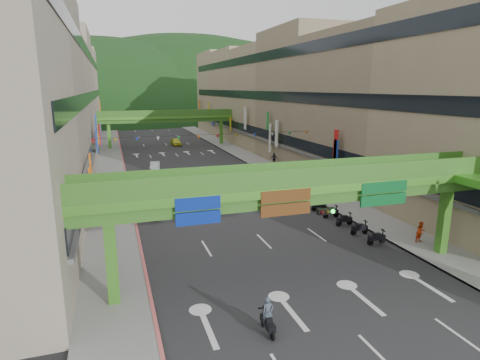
{
  "coord_description": "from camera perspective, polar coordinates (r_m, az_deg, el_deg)",
  "views": [
    {
      "loc": [
        -10.53,
        -14.82,
        11.5
      ],
      "look_at": [
        0.0,
        18.0,
        3.5
      ],
      "focal_mm": 30.0,
      "sensor_mm": 36.0,
      "label": 1
    }
  ],
  "objects": [
    {
      "name": "ground",
      "position": [
        21.51,
        15.76,
        -19.79
      ],
      "size": [
        320.0,
        320.0,
        0.0
      ],
      "primitive_type": "plane",
      "color": "black",
      "rests_on": "ground"
    },
    {
      "name": "road_slab",
      "position": [
        66.67,
        -8.44,
        3.0
      ],
      "size": [
        18.0,
        140.0,
        0.02
      ],
      "primitive_type": "cube",
      "color": "#28282B",
      "rests_on": "ground"
    },
    {
      "name": "sidewalk_left",
      "position": [
        65.82,
        -17.93,
        2.43
      ],
      "size": [
        4.0,
        140.0,
        0.15
      ],
      "primitive_type": "cube",
      "color": "gray",
      "rests_on": "ground"
    },
    {
      "name": "sidewalk_right",
      "position": [
        69.25,
        0.58,
        3.57
      ],
      "size": [
        4.0,
        140.0,
        0.15
      ],
      "primitive_type": "cube",
      "color": "gray",
      "rests_on": "ground"
    },
    {
      "name": "curb_left",
      "position": [
        65.84,
        -16.28,
        2.56
      ],
      "size": [
        0.2,
        140.0,
        0.18
      ],
      "primitive_type": "cube",
      "color": "#CC5959",
      "rests_on": "ground"
    },
    {
      "name": "curb_right",
      "position": [
        68.68,
        -0.93,
        3.5
      ],
      "size": [
        0.2,
        140.0,
        0.18
      ],
      "primitive_type": "cube",
      "color": "gray",
      "rests_on": "ground"
    },
    {
      "name": "building_row_left",
      "position": [
        65.4,
        -25.57,
        10.03
      ],
      "size": [
        12.8,
        95.0,
        19.0
      ],
      "color": "#9E937F",
      "rests_on": "ground"
    },
    {
      "name": "building_row_right",
      "position": [
        71.23,
        6.79,
        11.33
      ],
      "size": [
        12.8,
        95.0,
        19.0
      ],
      "color": "gray",
      "rests_on": "ground"
    },
    {
      "name": "overpass_near",
      "position": [
        24.07,
        11.37,
        -2.36
      ],
      "size": [
        28.0,
        12.27,
        7.1
      ],
      "color": "#4C9E2D",
      "rests_on": "ground"
    },
    {
      "name": "overpass_far",
      "position": [
        80.75,
        -10.35,
        8.53
      ],
      "size": [
        28.0,
        2.2,
        7.1
      ],
      "color": "#4C9E2D",
      "rests_on": "ground"
    },
    {
      "name": "hill_left",
      "position": [
        175.26,
        -19.43,
        8.57
      ],
      "size": [
        168.0,
        140.0,
        112.0
      ],
      "primitive_type": "ellipsoid",
      "color": "#1C4419",
      "rests_on": "ground"
    },
    {
      "name": "hill_right",
      "position": [
        198.37,
        -7.54,
        9.63
      ],
      "size": [
        208.0,
        176.0,
        128.0
      ],
      "primitive_type": "ellipsoid",
      "color": "#1C4419",
      "rests_on": "ground"
    },
    {
      "name": "bunting_string",
      "position": [
        46.38,
        -4.56,
        6.16
      ],
      "size": [
        26.0,
        0.36,
        0.47
      ],
      "color": "black",
      "rests_on": "ground"
    },
    {
      "name": "scooter_rider_near",
      "position": [
        20.14,
        3.97,
        -18.9
      ],
      "size": [
        0.57,
        1.6,
        1.86
      ],
      "color": "black",
      "rests_on": "ground"
    },
    {
      "name": "scooter_rider_mid",
      "position": [
        40.66,
        1.5,
        -1.81
      ],
      "size": [
        0.88,
        1.6,
        2.06
      ],
      "color": "black",
      "rests_on": "ground"
    },
    {
      "name": "scooter_rider_left",
      "position": [
        36.45,
        -12.02,
        -4.13
      ],
      "size": [
        0.88,
        1.6,
        1.84
      ],
      "color": "gray",
      "rests_on": "ground"
    },
    {
      "name": "scooter_rider_far",
      "position": [
        42.39,
        -10.63,
        -1.42
      ],
      "size": [
        0.92,
        1.6,
        2.09
      ],
      "color": "maroon",
      "rests_on": "ground"
    },
    {
      "name": "parked_scooter_row",
      "position": [
        36.18,
        13.7,
        -4.98
      ],
      "size": [
        1.6,
        11.55,
        1.08
      ],
      "color": "black",
      "rests_on": "ground"
    },
    {
      "name": "car_silver",
      "position": [
        57.67,
        -11.97,
        1.92
      ],
      "size": [
        1.86,
        4.03,
        1.28
      ],
      "primitive_type": "imported",
      "rotation": [
        0.0,
        0.0,
        -0.14
      ],
      "color": "#A9ABB1",
      "rests_on": "ground"
    },
    {
      "name": "car_yellow",
      "position": [
        82.22,
        -9.1,
        5.37
      ],
      "size": [
        1.95,
        4.36,
        1.45
      ],
      "primitive_type": "imported",
      "rotation": [
        0.0,
        0.0,
        0.05
      ],
      "color": "yellow",
      "rests_on": "ground"
    },
    {
      "name": "pedestrian_red",
      "position": [
        33.17,
        24.3,
        -6.98
      ],
      "size": [
        0.85,
        0.72,
        1.58
      ],
      "primitive_type": "imported",
      "rotation": [
        0.0,
        0.0,
        0.16
      ],
      "color": "red",
      "rests_on": "ground"
    },
    {
      "name": "pedestrian_dark",
      "position": [
        59.82,
        4.85,
        2.85
      ],
      "size": [
        1.19,
        0.85,
        1.88
      ],
      "primitive_type": "imported",
      "rotation": [
        0.0,
        0.0,
        -0.39
      ],
      "color": "black",
      "rests_on": "ground"
    },
    {
      "name": "pedestrian_blue",
      "position": [
        52.68,
        5.3,
        1.42
      ],
      "size": [
        1.01,
        0.87,
        1.83
      ],
      "primitive_type": "imported",
      "rotation": [
        0.0,
        0.0,
        2.68
      ],
      "color": "#324054",
      "rests_on": "ground"
    }
  ]
}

